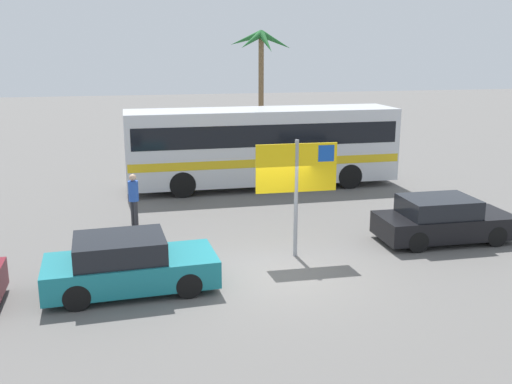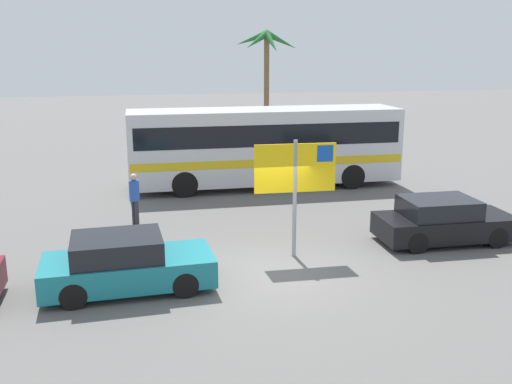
% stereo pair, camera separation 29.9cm
% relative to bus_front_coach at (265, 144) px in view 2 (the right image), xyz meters
% --- Properties ---
extents(ground, '(120.00, 120.00, 0.00)m').
position_rel_bus_front_coach_xyz_m(ground, '(-1.88, -9.43, -1.78)').
color(ground, '#605E5B').
extents(bus_front_coach, '(10.88, 2.48, 3.17)m').
position_rel_bus_front_coach_xyz_m(bus_front_coach, '(0.00, 0.00, 0.00)').
color(bus_front_coach, silver).
rests_on(bus_front_coach, ground).
extents(ferry_sign, '(2.20, 0.12, 3.20)m').
position_rel_bus_front_coach_xyz_m(ferry_sign, '(-0.97, -8.20, 0.54)').
color(ferry_sign, gray).
rests_on(ferry_sign, ground).
extents(car_black, '(3.96, 1.76, 1.32)m').
position_rel_bus_front_coach_xyz_m(car_black, '(3.55, -7.95, -1.15)').
color(car_black, black).
rests_on(car_black, ground).
extents(car_teal, '(4.01, 1.95, 1.32)m').
position_rel_bus_front_coach_xyz_m(car_teal, '(-5.47, -9.58, -1.15)').
color(car_teal, '#19757F').
rests_on(car_teal, ground).
extents(pedestrian_near_sign, '(0.32, 0.32, 1.68)m').
position_rel_bus_front_coach_xyz_m(pedestrian_near_sign, '(-5.23, -4.40, -0.79)').
color(pedestrian_near_sign, '#2D2D33').
rests_on(pedestrian_near_sign, ground).
extents(palm_tree_seaside, '(3.78, 3.78, 6.61)m').
position_rel_bus_front_coach_xyz_m(palm_tree_seaside, '(2.77, 12.12, 3.50)').
color(palm_tree_seaside, brown).
rests_on(palm_tree_seaside, ground).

